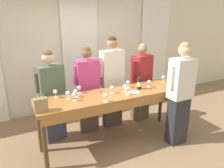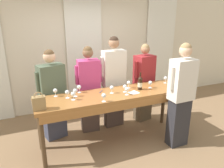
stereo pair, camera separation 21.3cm
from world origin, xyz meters
TOP-DOWN VIEW (x-y plane):
  - ground_plane at (0.00, 0.00)m, footprint 18.00×18.00m
  - wall_back at (0.00, 1.83)m, footprint 12.00×0.06m
  - curtain_panel_center at (0.00, 1.76)m, footprint 0.86×0.03m
  - curtain_panel_right at (2.14, 1.76)m, footprint 0.86×0.03m
  - tasting_bar at (0.00, -0.02)m, footprint 2.67×0.67m
  - wine_bottle at (0.52, -0.01)m, footprint 0.08×0.08m
  - handbag at (-1.25, -0.20)m, footprint 0.18×0.11m
  - wine_glass_front_left at (-0.65, 0.11)m, footprint 0.07×0.07m
  - wine_glass_front_mid at (0.21, -0.02)m, footprint 0.07×0.07m
  - wine_glass_front_right at (0.74, 0.00)m, footprint 0.07×0.07m
  - wine_glass_center_left at (-0.54, 0.27)m, footprint 0.07×0.07m
  - wine_glass_center_mid at (-0.28, -0.28)m, footprint 0.07×0.07m
  - wine_glass_center_right at (-0.95, 0.24)m, footprint 0.07×0.07m
  - wine_glass_back_left at (0.18, -0.15)m, footprint 0.07×0.07m
  - wine_glass_back_mid at (-0.02, 0.02)m, footprint 0.07×0.07m
  - wine_glass_back_right at (-0.71, -0.02)m, footprint 0.07×0.07m
  - wine_glass_near_host at (0.37, 0.15)m, footprint 0.07×0.07m
  - wine_glass_by_bottle at (-0.78, 0.09)m, footprint 0.07×0.07m
  - wine_glass_by_handbag at (1.17, 0.13)m, footprint 0.07×0.07m
  - napkin at (0.34, -0.11)m, footprint 0.19×0.19m
  - pen at (-0.18, 0.15)m, footprint 0.10×0.11m
  - guest_olive_jacket at (-0.96, 0.57)m, footprint 0.56×0.37m
  - guest_pink_top at (-0.27, 0.57)m, footprint 0.52×0.29m
  - guest_cream_sweater at (0.25, 0.57)m, footprint 0.57×0.23m
  - guest_striped_shirt at (0.95, 0.57)m, footprint 0.51×0.34m
  - host_pouring at (1.03, -0.52)m, footprint 0.52×0.27m

SIDE VIEW (x-z plane):
  - ground_plane at x=0.00m, z-range 0.00..0.00m
  - guest_striped_shirt at x=0.95m, z-range 0.01..1.69m
  - tasting_bar at x=0.00m, z-range 0.38..1.33m
  - guest_olive_jacket at x=-0.96m, z-range 0.01..1.70m
  - guest_pink_top at x=-0.27m, z-range 0.01..1.72m
  - host_pouring at x=1.03m, z-range 0.02..1.86m
  - napkin at x=0.34m, z-range 0.95..0.96m
  - pen at x=-0.18m, z-range 0.95..0.96m
  - guest_cream_sweater at x=0.25m, z-range 0.03..1.90m
  - wine_glass_front_left at x=-0.65m, z-range 0.98..1.12m
  - wine_glass_front_mid at x=0.21m, z-range 0.98..1.12m
  - wine_glass_front_right at x=0.74m, z-range 0.98..1.12m
  - wine_glass_center_left at x=-0.54m, z-range 0.98..1.12m
  - wine_glass_center_mid at x=-0.28m, z-range 0.98..1.12m
  - wine_glass_back_right at x=-0.71m, z-range 0.98..1.12m
  - wine_glass_near_host at x=0.37m, z-range 0.98..1.12m
  - wine_glass_by_bottle at x=-0.78m, z-range 0.98..1.12m
  - wine_glass_center_right at x=-0.95m, z-range 0.98..1.12m
  - wine_glass_back_left at x=0.18m, z-range 0.98..1.12m
  - wine_glass_back_mid at x=-0.02m, z-range 0.98..1.12m
  - wine_glass_by_handbag at x=1.17m, z-range 0.98..1.12m
  - handbag at x=-1.25m, z-range 0.92..1.20m
  - wine_bottle at x=0.52m, z-range 0.91..1.24m
  - curtain_panel_center at x=0.00m, z-range 0.00..2.69m
  - curtain_panel_right at x=2.14m, z-range 0.00..2.69m
  - wall_back at x=0.00m, z-range 0.00..2.80m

